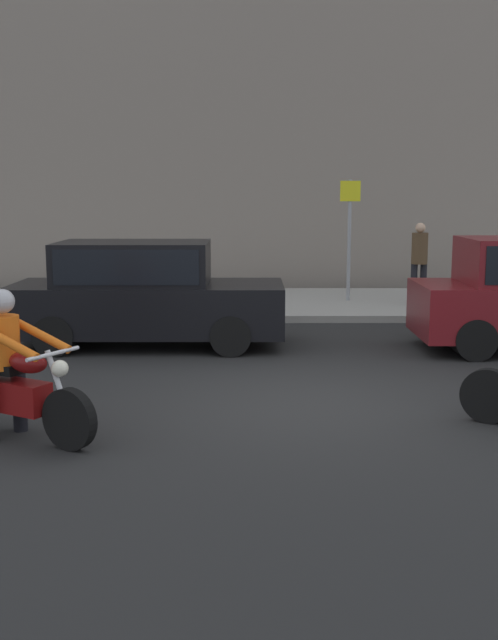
{
  "coord_description": "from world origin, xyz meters",
  "views": [
    {
      "loc": [
        -0.68,
        -9.03,
        2.52
      ],
      "look_at": [
        -0.65,
        -0.14,
        1.05
      ],
      "focal_mm": 43.56,
      "sensor_mm": 36.0,
      "label": 1
    }
  ],
  "objects_px": {
    "motorcycle_with_rider_orange_stripe": "(10,378)",
    "pedestrian_bystander": "(416,257)",
    "street_sign_post": "(347,228)",
    "parked_sedan_black": "(140,293)"
  },
  "relations": [
    {
      "from": "parked_sedan_black",
      "to": "street_sign_post",
      "type": "xyz_separation_m",
      "value": [
        3.93,
        4.47,
        0.85
      ]
    },
    {
      "from": "motorcycle_with_rider_orange_stripe",
      "to": "pedestrian_bystander",
      "type": "relative_size",
      "value": 1.09
    },
    {
      "from": "motorcycle_with_rider_orange_stripe",
      "to": "pedestrian_bystander",
      "type": "height_order",
      "value": "pedestrian_bystander"
    },
    {
      "from": "parked_sedan_black",
      "to": "pedestrian_bystander",
      "type": "bearing_deg",
      "value": 35.63
    },
    {
      "from": "motorcycle_with_rider_orange_stripe",
      "to": "street_sign_post",
      "type": "distance_m",
      "value": 10.43
    },
    {
      "from": "pedestrian_bystander",
      "to": "street_sign_post",
      "type": "bearing_deg",
      "value": 155.72
    },
    {
      "from": "street_sign_post",
      "to": "motorcycle_with_rider_orange_stripe",
      "type": "bearing_deg",
      "value": -116.44
    },
    {
      "from": "motorcycle_with_rider_orange_stripe",
      "to": "parked_sedan_black",
      "type": "relative_size",
      "value": 0.43
    },
    {
      "from": "street_sign_post",
      "to": "pedestrian_bystander",
      "type": "relative_size",
      "value": 1.52
    },
    {
      "from": "street_sign_post",
      "to": "parked_sedan_black",
      "type": "bearing_deg",
      "value": -131.35
    }
  ]
}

